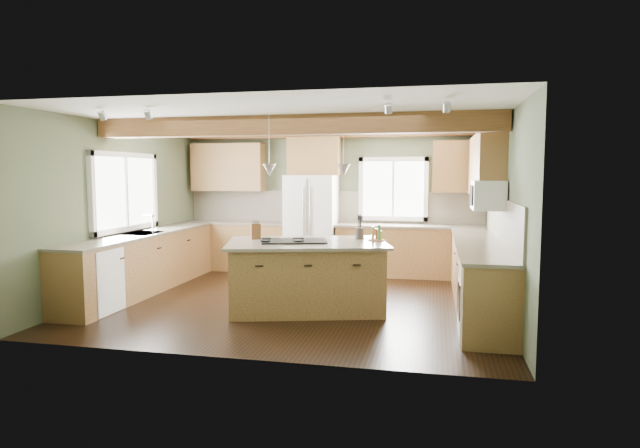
# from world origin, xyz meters

# --- Properties ---
(floor) EXTENTS (5.60, 5.60, 0.00)m
(floor) POSITION_xyz_m (0.00, 0.00, 0.00)
(floor) COLOR black
(floor) RESTS_ON ground
(ceiling) EXTENTS (5.60, 5.60, 0.00)m
(ceiling) POSITION_xyz_m (0.00, 0.00, 2.60)
(ceiling) COLOR silver
(ceiling) RESTS_ON wall_back
(wall_back) EXTENTS (5.60, 0.00, 5.60)m
(wall_back) POSITION_xyz_m (0.00, 2.50, 1.30)
(wall_back) COLOR #4A543B
(wall_back) RESTS_ON ground
(wall_left) EXTENTS (0.00, 5.00, 5.00)m
(wall_left) POSITION_xyz_m (-2.80, 0.00, 1.30)
(wall_left) COLOR #4A543B
(wall_left) RESTS_ON ground
(wall_right) EXTENTS (0.00, 5.00, 5.00)m
(wall_right) POSITION_xyz_m (2.80, 0.00, 1.30)
(wall_right) COLOR #4A543B
(wall_right) RESTS_ON ground
(ceiling_beam) EXTENTS (5.55, 0.26, 0.26)m
(ceiling_beam) POSITION_xyz_m (0.00, -0.44, 2.47)
(ceiling_beam) COLOR #4D2C16
(ceiling_beam) RESTS_ON ceiling
(soffit_trim) EXTENTS (5.55, 0.20, 0.10)m
(soffit_trim) POSITION_xyz_m (0.00, 2.40, 2.54)
(soffit_trim) COLOR #4D2C16
(soffit_trim) RESTS_ON ceiling
(backsplash_back) EXTENTS (5.58, 0.03, 0.58)m
(backsplash_back) POSITION_xyz_m (0.00, 2.48, 1.21)
(backsplash_back) COLOR brown
(backsplash_back) RESTS_ON wall_back
(backsplash_right) EXTENTS (0.03, 3.70, 0.58)m
(backsplash_right) POSITION_xyz_m (2.78, 0.05, 1.21)
(backsplash_right) COLOR brown
(backsplash_right) RESTS_ON wall_right
(base_cab_back_left) EXTENTS (2.02, 0.60, 0.88)m
(base_cab_back_left) POSITION_xyz_m (-1.79, 2.20, 0.44)
(base_cab_back_left) COLOR brown
(base_cab_back_left) RESTS_ON floor
(counter_back_left) EXTENTS (2.06, 0.64, 0.04)m
(counter_back_left) POSITION_xyz_m (-1.79, 2.20, 0.90)
(counter_back_left) COLOR #4E4739
(counter_back_left) RESTS_ON base_cab_back_left
(base_cab_back_right) EXTENTS (2.62, 0.60, 0.88)m
(base_cab_back_right) POSITION_xyz_m (1.49, 2.20, 0.44)
(base_cab_back_right) COLOR brown
(base_cab_back_right) RESTS_ON floor
(counter_back_right) EXTENTS (2.66, 0.64, 0.04)m
(counter_back_right) POSITION_xyz_m (1.49, 2.20, 0.90)
(counter_back_right) COLOR #4E4739
(counter_back_right) RESTS_ON base_cab_back_right
(base_cab_left) EXTENTS (0.60, 3.70, 0.88)m
(base_cab_left) POSITION_xyz_m (-2.50, 0.05, 0.44)
(base_cab_left) COLOR brown
(base_cab_left) RESTS_ON floor
(counter_left) EXTENTS (0.64, 3.74, 0.04)m
(counter_left) POSITION_xyz_m (-2.50, 0.05, 0.90)
(counter_left) COLOR #4E4739
(counter_left) RESTS_ON base_cab_left
(base_cab_right) EXTENTS (0.60, 3.70, 0.88)m
(base_cab_right) POSITION_xyz_m (2.50, 0.05, 0.44)
(base_cab_right) COLOR brown
(base_cab_right) RESTS_ON floor
(counter_right) EXTENTS (0.64, 3.74, 0.04)m
(counter_right) POSITION_xyz_m (2.50, 0.05, 0.90)
(counter_right) COLOR #4E4739
(counter_right) RESTS_ON base_cab_right
(upper_cab_back_left) EXTENTS (1.40, 0.35, 0.90)m
(upper_cab_back_left) POSITION_xyz_m (-1.99, 2.33, 1.95)
(upper_cab_back_left) COLOR brown
(upper_cab_back_left) RESTS_ON wall_back
(upper_cab_over_fridge) EXTENTS (0.96, 0.35, 0.70)m
(upper_cab_over_fridge) POSITION_xyz_m (-0.30, 2.33, 2.15)
(upper_cab_over_fridge) COLOR brown
(upper_cab_over_fridge) RESTS_ON wall_back
(upper_cab_right) EXTENTS (0.35, 2.20, 0.90)m
(upper_cab_right) POSITION_xyz_m (2.62, 0.90, 1.95)
(upper_cab_right) COLOR brown
(upper_cab_right) RESTS_ON wall_right
(upper_cab_back_corner) EXTENTS (0.90, 0.35, 0.90)m
(upper_cab_back_corner) POSITION_xyz_m (2.30, 2.33, 1.95)
(upper_cab_back_corner) COLOR brown
(upper_cab_back_corner) RESTS_ON wall_back
(window_left) EXTENTS (0.04, 1.60, 1.05)m
(window_left) POSITION_xyz_m (-2.78, 0.05, 1.55)
(window_left) COLOR white
(window_left) RESTS_ON wall_left
(window_back) EXTENTS (1.10, 0.04, 1.00)m
(window_back) POSITION_xyz_m (1.15, 2.48, 1.55)
(window_back) COLOR white
(window_back) RESTS_ON wall_back
(sink) EXTENTS (0.50, 0.65, 0.03)m
(sink) POSITION_xyz_m (-2.50, 0.05, 0.91)
(sink) COLOR #262628
(sink) RESTS_ON counter_left
(faucet) EXTENTS (0.02, 0.02, 0.28)m
(faucet) POSITION_xyz_m (-2.32, 0.05, 1.05)
(faucet) COLOR #B2B2B7
(faucet) RESTS_ON sink
(dishwasher) EXTENTS (0.60, 0.60, 0.84)m
(dishwasher) POSITION_xyz_m (-2.49, -1.25, 0.43)
(dishwasher) COLOR white
(dishwasher) RESTS_ON floor
(oven) EXTENTS (0.60, 0.72, 0.84)m
(oven) POSITION_xyz_m (2.49, -1.25, 0.43)
(oven) COLOR white
(oven) RESTS_ON floor
(microwave) EXTENTS (0.40, 0.70, 0.38)m
(microwave) POSITION_xyz_m (2.58, -0.05, 1.55)
(microwave) COLOR white
(microwave) RESTS_ON wall_right
(pendant_left) EXTENTS (0.18, 0.18, 0.16)m
(pendant_left) POSITION_xyz_m (-0.25, -0.57, 1.88)
(pendant_left) COLOR #B2B2B7
(pendant_left) RESTS_ON ceiling
(pendant_right) EXTENTS (0.18, 0.18, 0.16)m
(pendant_right) POSITION_xyz_m (0.70, -0.31, 1.88)
(pendant_right) COLOR #B2B2B7
(pendant_right) RESTS_ON ceiling
(refrigerator) EXTENTS (0.90, 0.74, 1.80)m
(refrigerator) POSITION_xyz_m (-0.30, 2.12, 0.90)
(refrigerator) COLOR white
(refrigerator) RESTS_ON floor
(island) EXTENTS (2.22, 1.68, 0.88)m
(island) POSITION_xyz_m (0.23, -0.44, 0.44)
(island) COLOR olive
(island) RESTS_ON floor
(island_top) EXTENTS (2.38, 1.84, 0.04)m
(island_top) POSITION_xyz_m (0.23, -0.44, 0.90)
(island_top) COLOR #4E4739
(island_top) RESTS_ON island
(cooktop) EXTENTS (0.97, 0.77, 0.02)m
(cooktop) POSITION_xyz_m (0.07, -0.48, 0.93)
(cooktop) COLOR black
(cooktop) RESTS_ON island_top
(knife_block) EXTENTS (0.16, 0.15, 0.22)m
(knife_block) POSITION_xyz_m (-0.54, -0.31, 1.03)
(knife_block) COLOR brown
(knife_block) RESTS_ON island_top
(utensil_crock) EXTENTS (0.12, 0.12, 0.16)m
(utensil_crock) POSITION_xyz_m (0.88, 0.00, 1.00)
(utensil_crock) COLOR #484139
(utensil_crock) RESTS_ON island_top
(bottle_tray) EXTENTS (0.27, 0.27, 0.21)m
(bottle_tray) POSITION_xyz_m (1.13, -0.13, 1.03)
(bottle_tray) COLOR #572E1A
(bottle_tray) RESTS_ON island_top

